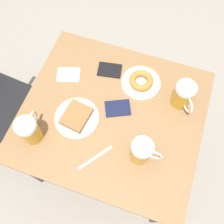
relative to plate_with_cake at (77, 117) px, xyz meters
name	(u,v)px	position (x,y,z in m)	size (l,w,h in m)	color
ground_plane	(112,151)	(0.08, -0.16, -0.72)	(8.00, 8.00, 0.00)	gray
table	(112,118)	(0.08, -0.16, -0.08)	(0.81, 0.90, 0.70)	olive
plate_with_cake	(77,117)	(0.00, 0.00, 0.00)	(0.22, 0.22, 0.04)	white
plate_with_donut	(141,82)	(0.29, -0.24, 0.00)	(0.20, 0.20, 0.05)	white
beer_mug_left	(142,151)	(-0.08, -0.35, 0.06)	(0.10, 0.15, 0.15)	#C68C23
beer_mug_center	(183,95)	(0.25, -0.46, 0.06)	(0.13, 0.11, 0.15)	#C68C23
beer_mug_right	(30,130)	(-0.15, 0.16, 0.06)	(0.15, 0.10, 0.15)	#C68C23
napkin_folded	(68,75)	(0.22, 0.14, -0.01)	(0.12, 0.14, 0.00)	white
fork	(96,158)	(-0.16, -0.16, -0.01)	(0.16, 0.12, 0.00)	silver
passport_near_edge	(118,108)	(0.12, -0.17, -0.01)	(0.13, 0.15, 0.01)	#141938
passport_far_edge	(110,70)	(0.32, -0.06, -0.01)	(0.11, 0.14, 0.01)	black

